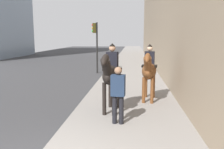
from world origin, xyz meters
TOP-DOWN VIEW (x-y plane):
  - mounted_horse_near at (3.90, -1.33)m, footprint 2.15×0.74m
  - mounted_horse_far at (5.45, -2.68)m, footprint 2.15×0.77m
  - pedestrian_greeting at (2.78, -1.62)m, footprint 0.30×0.43m
  - traffic_light_near_curb at (13.20, 0.66)m, footprint 0.20×0.44m

SIDE VIEW (x-z plane):
  - pedestrian_greeting at x=2.78m, z-range 0.25..1.95m
  - mounted_horse_far at x=5.45m, z-range 0.24..2.50m
  - mounted_horse_near at x=3.90m, z-range 0.27..2.60m
  - traffic_light_near_curb at x=13.20m, z-range 0.63..4.31m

